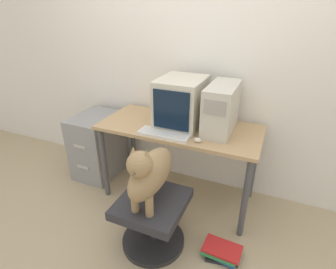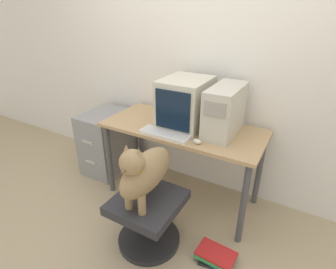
{
  "view_description": "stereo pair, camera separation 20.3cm",
  "coord_description": "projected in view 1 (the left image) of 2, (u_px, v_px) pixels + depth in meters",
  "views": [
    {
      "loc": [
        0.74,
        -1.64,
        1.69
      ],
      "look_at": [
        0.01,
        0.03,
        0.8
      ],
      "focal_mm": 28.0,
      "sensor_mm": 36.0,
      "label": 1
    },
    {
      "loc": [
        0.92,
        -1.55,
        1.69
      ],
      "look_at": [
        0.01,
        0.03,
        0.8
      ],
      "focal_mm": 28.0,
      "sensor_mm": 36.0,
      "label": 2
    }
  ],
  "objects": [
    {
      "name": "ground_plane",
      "position": [
        165.0,
        216.0,
        2.36
      ],
      "size": [
        12.0,
        12.0,
        0.0
      ],
      "primitive_type": "plane",
      "color": "tan"
    },
    {
      "name": "wall_back",
      "position": [
        196.0,
        55.0,
        2.36
      ],
      "size": [
        8.0,
        0.05,
        2.6
      ],
      "color": "white",
      "rests_on": "ground_plane"
    },
    {
      "name": "desk",
      "position": [
        179.0,
        136.0,
        2.33
      ],
      "size": [
        1.4,
        0.63,
        0.76
      ],
      "color": "tan",
      "rests_on": "ground_plane"
    },
    {
      "name": "crt_monitor",
      "position": [
        181.0,
        102.0,
        2.24
      ],
      "size": [
        0.37,
        0.46,
        0.41
      ],
      "color": "beige",
      "rests_on": "desk"
    },
    {
      "name": "pc_tower",
      "position": [
        221.0,
        108.0,
        2.13
      ],
      "size": [
        0.22,
        0.49,
        0.39
      ],
      "color": "beige",
      "rests_on": "desk"
    },
    {
      "name": "keyboard",
      "position": [
        164.0,
        134.0,
        2.11
      ],
      "size": [
        0.42,
        0.15,
        0.03
      ],
      "color": "silver",
      "rests_on": "desk"
    },
    {
      "name": "computer_mouse",
      "position": [
        198.0,
        140.0,
        2.0
      ],
      "size": [
        0.06,
        0.04,
        0.04
      ],
      "color": "beige",
      "rests_on": "desk"
    },
    {
      "name": "office_chair",
      "position": [
        153.0,
        218.0,
        1.99
      ],
      "size": [
        0.49,
        0.5,
        0.43
      ],
      "color": "#262628",
      "rests_on": "ground_plane"
    },
    {
      "name": "dog",
      "position": [
        150.0,
        172.0,
        1.78
      ],
      "size": [
        0.2,
        0.55,
        0.5
      ],
      "color": "#9E7F56",
      "rests_on": "office_chair"
    },
    {
      "name": "filing_cabinet",
      "position": [
        98.0,
        145.0,
        2.84
      ],
      "size": [
        0.4,
        0.54,
        0.68
      ],
      "color": "gray",
      "rests_on": "ground_plane"
    },
    {
      "name": "book_stack_floor",
      "position": [
        221.0,
        251.0,
        1.97
      ],
      "size": [
        0.29,
        0.22,
        0.08
      ],
      "color": "#262628",
      "rests_on": "ground_plane"
    }
  ]
}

